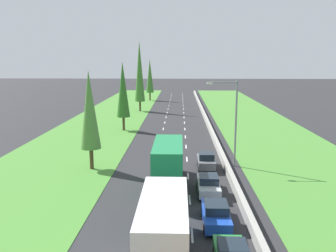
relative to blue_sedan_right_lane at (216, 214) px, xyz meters
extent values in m
plane|color=#28282B|center=(-3.40, 37.46, -0.81)|extent=(300.00, 300.00, 0.00)
cube|color=#478433|center=(-16.05, 37.46, -0.79)|extent=(14.00, 140.00, 0.04)
cube|color=#478433|center=(10.95, 37.46, -0.79)|extent=(14.00, 140.00, 0.04)
cube|color=#9E9B93|center=(2.30, 37.46, -0.39)|extent=(0.44, 120.00, 0.85)
cube|color=white|center=(-5.15, -1.54, -0.81)|extent=(0.14, 2.00, 0.01)
cube|color=white|center=(-5.15, 4.46, -0.81)|extent=(0.14, 2.00, 0.01)
cube|color=white|center=(-5.15, 10.46, -0.81)|extent=(0.14, 2.00, 0.01)
cube|color=white|center=(-5.15, 16.46, -0.81)|extent=(0.14, 2.00, 0.01)
cube|color=white|center=(-5.15, 22.46, -0.81)|extent=(0.14, 2.00, 0.01)
cube|color=white|center=(-5.15, 28.46, -0.81)|extent=(0.14, 2.00, 0.01)
cube|color=white|center=(-5.15, 34.46, -0.81)|extent=(0.14, 2.00, 0.01)
cube|color=white|center=(-5.15, 40.46, -0.81)|extent=(0.14, 2.00, 0.01)
cube|color=white|center=(-5.15, 46.46, -0.81)|extent=(0.14, 2.00, 0.01)
cube|color=white|center=(-5.15, 52.46, -0.81)|extent=(0.14, 2.00, 0.01)
cube|color=white|center=(-5.15, 58.46, -0.81)|extent=(0.14, 2.00, 0.01)
cube|color=white|center=(-5.15, 64.46, -0.81)|extent=(0.14, 2.00, 0.01)
cube|color=white|center=(-5.15, 70.46, -0.81)|extent=(0.14, 2.00, 0.01)
cube|color=white|center=(-5.15, 76.46, -0.81)|extent=(0.14, 2.00, 0.01)
cube|color=white|center=(-5.15, 82.46, -0.81)|extent=(0.14, 2.00, 0.01)
cube|color=white|center=(-5.15, 88.46, -0.81)|extent=(0.14, 2.00, 0.01)
cube|color=white|center=(-5.15, 94.46, -0.81)|extent=(0.14, 2.00, 0.01)
cube|color=white|center=(-1.65, -1.54, -0.81)|extent=(0.14, 2.00, 0.01)
cube|color=white|center=(-1.65, 4.46, -0.81)|extent=(0.14, 2.00, 0.01)
cube|color=white|center=(-1.65, 10.46, -0.81)|extent=(0.14, 2.00, 0.01)
cube|color=white|center=(-1.65, 16.46, -0.81)|extent=(0.14, 2.00, 0.01)
cube|color=white|center=(-1.65, 22.46, -0.81)|extent=(0.14, 2.00, 0.01)
cube|color=white|center=(-1.65, 28.46, -0.81)|extent=(0.14, 2.00, 0.01)
cube|color=white|center=(-1.65, 34.46, -0.81)|extent=(0.14, 2.00, 0.01)
cube|color=white|center=(-1.65, 40.46, -0.81)|extent=(0.14, 2.00, 0.01)
cube|color=white|center=(-1.65, 46.46, -0.81)|extent=(0.14, 2.00, 0.01)
cube|color=white|center=(-1.65, 52.46, -0.81)|extent=(0.14, 2.00, 0.01)
cube|color=white|center=(-1.65, 58.46, -0.81)|extent=(0.14, 2.00, 0.01)
cube|color=white|center=(-1.65, 64.46, -0.81)|extent=(0.14, 2.00, 0.01)
cube|color=white|center=(-1.65, 70.46, -0.81)|extent=(0.14, 2.00, 0.01)
cube|color=white|center=(-1.65, 76.46, -0.81)|extent=(0.14, 2.00, 0.01)
cube|color=white|center=(-1.65, 82.46, -0.81)|extent=(0.14, 2.00, 0.01)
cube|color=white|center=(-1.65, 88.46, -0.81)|extent=(0.14, 2.00, 0.01)
cube|color=white|center=(-1.65, 94.46, -0.81)|extent=(0.14, 2.00, 0.01)
cube|color=#19232D|center=(0.32, -5.74, 0.59)|extent=(1.52, 1.60, 0.64)
cube|color=#1E47B7|center=(0.00, 0.03, -0.13)|extent=(1.76, 4.50, 0.72)
cube|color=#19232D|center=(0.00, -0.12, 0.53)|extent=(1.56, 1.90, 0.60)
cylinder|color=black|center=(-0.80, 1.43, -0.49)|extent=(0.22, 0.64, 0.64)
cylinder|color=black|center=(0.80, 1.43, -0.49)|extent=(0.22, 0.64, 0.64)
cylinder|color=black|center=(-0.80, -1.36, -0.49)|extent=(0.22, 0.64, 0.64)
cylinder|color=black|center=(0.80, -1.36, -0.49)|extent=(0.22, 0.64, 0.64)
cube|color=silver|center=(-0.05, 5.89, -0.13)|extent=(1.76, 4.50, 0.72)
cube|color=#19232D|center=(-0.05, 5.74, 0.53)|extent=(1.56, 1.90, 0.60)
cylinder|color=black|center=(-0.85, 7.28, -0.49)|extent=(0.22, 0.64, 0.64)
cylinder|color=black|center=(0.75, 7.28, -0.49)|extent=(0.22, 0.64, 0.64)
cylinder|color=black|center=(-0.85, 4.49, -0.49)|extent=(0.22, 0.64, 0.64)
cylinder|color=black|center=(0.75, 4.49, -0.49)|extent=(0.22, 0.64, 0.64)
cube|color=teal|center=(-3.29, -1.24, 1.32)|extent=(2.40, 2.20, 2.50)
cube|color=silver|center=(-3.29, -5.94, 1.72)|extent=(2.44, 7.20, 3.30)
cylinder|color=black|center=(-4.41, -1.54, -0.49)|extent=(0.22, 0.64, 0.64)
cylinder|color=black|center=(-2.17, -1.54, -0.49)|extent=(0.22, 0.64, 0.64)
cube|color=black|center=(-3.46, 7.62, -0.21)|extent=(2.20, 9.40, 0.56)
cube|color=silver|center=(-3.46, 11.22, 1.32)|extent=(2.40, 2.20, 2.50)
cube|color=#1E7F47|center=(-3.46, 6.52, 1.72)|extent=(2.44, 7.20, 3.30)
cylinder|color=black|center=(-4.58, 10.92, -0.49)|extent=(0.22, 0.64, 0.64)
cylinder|color=black|center=(-2.34, 10.92, -0.49)|extent=(0.22, 0.64, 0.64)
cylinder|color=black|center=(-4.58, 5.44, -0.49)|extent=(0.22, 0.64, 0.64)
cylinder|color=black|center=(-2.34, 5.44, -0.49)|extent=(0.22, 0.64, 0.64)
cylinder|color=black|center=(-4.58, 4.36, -0.49)|extent=(0.22, 0.64, 0.64)
cylinder|color=black|center=(-2.34, 4.36, -0.49)|extent=(0.22, 0.64, 0.64)
cube|color=slate|center=(0.27, 13.06, -0.11)|extent=(1.68, 3.90, 0.76)
cube|color=#19232D|center=(0.27, 12.76, 0.59)|extent=(1.52, 1.60, 0.64)
cylinder|color=black|center=(-0.49, 14.27, -0.49)|extent=(0.22, 0.64, 0.64)
cylinder|color=black|center=(1.03, 14.27, -0.49)|extent=(0.22, 0.64, 0.64)
cylinder|color=black|center=(-0.49, 11.85, -0.49)|extent=(0.22, 0.64, 0.64)
cylinder|color=black|center=(1.03, 11.85, -0.49)|extent=(0.22, 0.64, 0.64)
cylinder|color=#4C3823|center=(-11.52, 12.47, 0.29)|extent=(0.39, 0.39, 2.20)
cone|color=#4C7F38|center=(-11.52, 12.47, 5.35)|extent=(2.05, 2.05, 7.92)
cylinder|color=#4C3823|center=(-11.37, 33.03, 0.29)|extent=(0.40, 0.40, 2.20)
cone|color=#2D6623|center=(-11.37, 33.03, 5.69)|extent=(2.07, 2.07, 8.60)
cylinder|color=#4C3823|center=(-11.10, 54.52, 0.29)|extent=(0.41, 0.41, 2.20)
cone|color=#3D752D|center=(-11.10, 54.52, 7.76)|extent=(2.17, 2.17, 12.75)
cylinder|color=#4C3823|center=(-10.64, 75.32, 0.29)|extent=(0.40, 0.40, 2.20)
cone|color=#3D752D|center=(-10.64, 75.32, 5.83)|extent=(2.08, 2.08, 8.90)
cylinder|color=gray|center=(3.33, 13.90, 3.69)|extent=(0.20, 0.20, 9.00)
cylinder|color=gray|center=(1.93, 13.90, 8.04)|extent=(2.80, 0.12, 0.12)
cube|color=silver|center=(0.53, 13.90, 7.94)|extent=(0.60, 0.28, 0.20)
camera|label=1|loc=(-2.49, -23.25, 10.36)|focal=38.78mm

